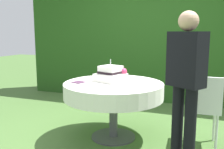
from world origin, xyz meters
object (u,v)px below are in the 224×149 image
at_px(napkin_stack, 79,82).
at_px(cake_table, 113,91).
at_px(serving_plate_near, 116,88).
at_px(standing_person, 186,79).
at_px(serving_plate_far, 144,87).
at_px(wedding_cake, 111,74).
at_px(garden_chair, 203,104).

bearing_deg(napkin_stack, cake_table, 18.50).
bearing_deg(cake_table, serving_plate_near, -64.43).
distance_m(napkin_stack, standing_person, 1.40).
relative_size(serving_plate_near, napkin_stack, 0.87).
bearing_deg(napkin_stack, serving_plate_far, -1.61).
height_order(napkin_stack, standing_person, standing_person).
xyz_separation_m(cake_table, wedding_cake, (-0.07, 0.08, 0.20)).
bearing_deg(standing_person, serving_plate_near, 172.13).
relative_size(cake_table, serving_plate_near, 10.31).
distance_m(wedding_cake, serving_plate_near, 0.46).
relative_size(napkin_stack, garden_chair, 0.16).
distance_m(cake_table, standing_person, 1.06).
height_order(napkin_stack, garden_chair, garden_chair).
bearing_deg(napkin_stack, wedding_cake, 31.99).
bearing_deg(serving_plate_far, cake_table, 159.02).
bearing_deg(wedding_cake, serving_plate_far, -26.51).
height_order(cake_table, garden_chair, garden_chair).
height_order(cake_table, serving_plate_near, serving_plate_near).
relative_size(wedding_cake, garden_chair, 0.48).
bearing_deg(standing_person, napkin_stack, 168.58).
bearing_deg(serving_plate_far, serving_plate_near, -153.94).
relative_size(wedding_cake, standing_person, 0.27).
bearing_deg(serving_plate_far, wedding_cake, 153.49).
bearing_deg(wedding_cake, standing_person, -26.81).
distance_m(cake_table, wedding_cake, 0.23).
height_order(serving_plate_far, garden_chair, garden_chair).
xyz_separation_m(wedding_cake, napkin_stack, (-0.37, -0.23, -0.09)).
bearing_deg(serving_plate_far, standing_person, -27.11).
height_order(cake_table, wedding_cake, wedding_cake).
xyz_separation_m(wedding_cake, serving_plate_far, (0.51, -0.25, -0.09)).
height_order(wedding_cake, serving_plate_far, wedding_cake).
distance_m(serving_plate_near, napkin_stack, 0.61).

